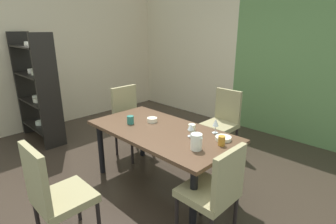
{
  "coord_description": "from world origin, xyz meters",
  "views": [
    {
      "loc": [
        2.23,
        -1.84,
        1.84
      ],
      "look_at": [
        0.09,
        0.34,
        0.85
      ],
      "focal_mm": 28.0,
      "sensor_mm": 36.0,
      "label": 1
    }
  ],
  "objects_px": {
    "dining_table": "(161,136)",
    "chair_right_near": "(215,189)",
    "chair_left_far": "(130,119)",
    "cup_right": "(130,120)",
    "serving_bowl_west": "(223,138)",
    "pitcher_center": "(196,142)",
    "wine_glass_rear": "(191,127)",
    "wine_glass_east": "(216,123)",
    "display_shelf": "(37,88)",
    "chair_head_near": "(54,193)",
    "chair_head_far": "(223,119)",
    "cup_left": "(222,141)",
    "cup_corner": "(192,128)",
    "serving_bowl_front": "(152,120)"
  },
  "relations": [
    {
      "from": "chair_head_near",
      "to": "chair_head_far",
      "type": "relative_size",
      "value": 1.02
    },
    {
      "from": "serving_bowl_front",
      "to": "pitcher_center",
      "type": "bearing_deg",
      "value": -14.03
    },
    {
      "from": "wine_glass_east",
      "to": "chair_right_near",
      "type": "bearing_deg",
      "value": -54.34
    },
    {
      "from": "chair_left_far",
      "to": "display_shelf",
      "type": "bearing_deg",
      "value": -64.75
    },
    {
      "from": "display_shelf",
      "to": "wine_glass_rear",
      "type": "bearing_deg",
      "value": 10.57
    },
    {
      "from": "dining_table",
      "to": "chair_right_near",
      "type": "height_order",
      "value": "chair_right_near"
    },
    {
      "from": "wine_glass_east",
      "to": "pitcher_center",
      "type": "bearing_deg",
      "value": -77.09
    },
    {
      "from": "serving_bowl_west",
      "to": "wine_glass_east",
      "type": "bearing_deg",
      "value": 149.81
    },
    {
      "from": "chair_right_near",
      "to": "chair_head_far",
      "type": "bearing_deg",
      "value": 31.22
    },
    {
      "from": "chair_head_far",
      "to": "serving_bowl_west",
      "type": "relative_size",
      "value": 5.79
    },
    {
      "from": "chair_head_far",
      "to": "cup_corner",
      "type": "relative_size",
      "value": 11.88
    },
    {
      "from": "display_shelf",
      "to": "chair_head_far",
      "type": "bearing_deg",
      "value": 34.65
    },
    {
      "from": "chair_right_near",
      "to": "cup_corner",
      "type": "relative_size",
      "value": 11.42
    },
    {
      "from": "chair_head_near",
      "to": "display_shelf",
      "type": "distance_m",
      "value": 2.67
    },
    {
      "from": "chair_head_far",
      "to": "cup_right",
      "type": "xyz_separation_m",
      "value": [
        -0.41,
        -1.4,
        0.24
      ]
    },
    {
      "from": "chair_head_near",
      "to": "wine_glass_rear",
      "type": "relative_size",
      "value": 6.91
    },
    {
      "from": "cup_corner",
      "to": "cup_right",
      "type": "distance_m",
      "value": 0.76
    },
    {
      "from": "chair_head_far",
      "to": "pitcher_center",
      "type": "xyz_separation_m",
      "value": [
        0.6,
        -1.39,
        0.27
      ]
    },
    {
      "from": "chair_right_near",
      "to": "cup_corner",
      "type": "xyz_separation_m",
      "value": [
        -0.67,
        0.49,
        0.24
      ]
    },
    {
      "from": "serving_bowl_west",
      "to": "pitcher_center",
      "type": "height_order",
      "value": "pitcher_center"
    },
    {
      "from": "serving_bowl_west",
      "to": "cup_corner",
      "type": "relative_size",
      "value": 2.05
    },
    {
      "from": "wine_glass_rear",
      "to": "chair_head_near",
      "type": "bearing_deg",
      "value": -103.28
    },
    {
      "from": "cup_left",
      "to": "cup_right",
      "type": "distance_m",
      "value": 1.15
    },
    {
      "from": "chair_left_far",
      "to": "pitcher_center",
      "type": "height_order",
      "value": "chair_left_far"
    },
    {
      "from": "dining_table",
      "to": "wine_glass_rear",
      "type": "distance_m",
      "value": 0.42
    },
    {
      "from": "chair_head_near",
      "to": "display_shelf",
      "type": "bearing_deg",
      "value": 161.8
    },
    {
      "from": "cup_right",
      "to": "wine_glass_east",
      "type": "bearing_deg",
      "value": 27.85
    },
    {
      "from": "wine_glass_rear",
      "to": "serving_bowl_front",
      "type": "xyz_separation_m",
      "value": [
        -0.62,
        0.01,
        -0.08
      ]
    },
    {
      "from": "dining_table",
      "to": "chair_head_near",
      "type": "xyz_separation_m",
      "value": [
        0.04,
        -1.27,
        -0.1
      ]
    },
    {
      "from": "display_shelf",
      "to": "wine_glass_east",
      "type": "distance_m",
      "value": 3.07
    },
    {
      "from": "display_shelf",
      "to": "cup_right",
      "type": "distance_m",
      "value": 2.1
    },
    {
      "from": "display_shelf",
      "to": "cup_corner",
      "type": "height_order",
      "value": "display_shelf"
    },
    {
      "from": "serving_bowl_front",
      "to": "serving_bowl_west",
      "type": "xyz_separation_m",
      "value": [
        0.93,
        0.15,
        -0.01
      ]
    },
    {
      "from": "chair_head_far",
      "to": "wine_glass_rear",
      "type": "distance_m",
      "value": 1.27
    },
    {
      "from": "cup_corner",
      "to": "dining_table",
      "type": "bearing_deg",
      "value": -141.78
    },
    {
      "from": "wine_glass_east",
      "to": "pitcher_center",
      "type": "relative_size",
      "value": 1.03
    },
    {
      "from": "wine_glass_rear",
      "to": "cup_left",
      "type": "distance_m",
      "value": 0.37
    },
    {
      "from": "chair_left_far",
      "to": "cup_right",
      "type": "xyz_separation_m",
      "value": [
        0.55,
        -0.4,
        0.22
      ]
    },
    {
      "from": "dining_table",
      "to": "display_shelf",
      "type": "relative_size",
      "value": 0.98
    },
    {
      "from": "pitcher_center",
      "to": "cup_right",
      "type": "bearing_deg",
      "value": -179.58
    },
    {
      "from": "wine_glass_rear",
      "to": "pitcher_center",
      "type": "distance_m",
      "value": 0.32
    },
    {
      "from": "dining_table",
      "to": "serving_bowl_front",
      "type": "relative_size",
      "value": 13.9
    },
    {
      "from": "chair_right_near",
      "to": "wine_glass_rear",
      "type": "bearing_deg",
      "value": 58.18
    },
    {
      "from": "serving_bowl_west",
      "to": "pitcher_center",
      "type": "distance_m",
      "value": 0.38
    },
    {
      "from": "display_shelf",
      "to": "chair_left_far",
      "type": "bearing_deg",
      "value": 25.25
    },
    {
      "from": "chair_head_far",
      "to": "display_shelf",
      "type": "bearing_deg",
      "value": 34.65
    },
    {
      "from": "pitcher_center",
      "to": "chair_head_near",
      "type": "bearing_deg",
      "value": -115.88
    },
    {
      "from": "display_shelf",
      "to": "wine_glass_rear",
      "type": "height_order",
      "value": "display_shelf"
    },
    {
      "from": "wine_glass_rear",
      "to": "serving_bowl_west",
      "type": "height_order",
      "value": "wine_glass_rear"
    },
    {
      "from": "chair_left_far",
      "to": "serving_bowl_front",
      "type": "xyz_separation_m",
      "value": [
        0.69,
        -0.18,
        0.2
      ]
    }
  ]
}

